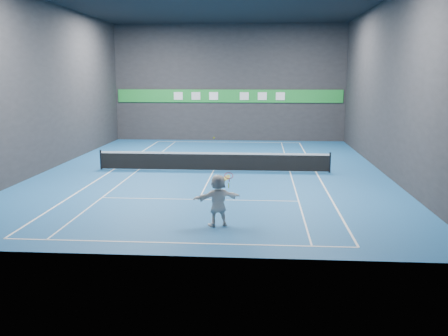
# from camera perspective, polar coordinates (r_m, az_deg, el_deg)

# --- Properties ---
(ground) EXTENTS (26.00, 26.00, 0.00)m
(ground) POSITION_cam_1_polar(r_m,az_deg,el_deg) (26.95, -1.21, -0.31)
(ground) COLOR #1A548F
(ground) RESTS_ON ground
(wall_back) EXTENTS (18.00, 0.10, 9.00)m
(wall_back) POSITION_cam_1_polar(r_m,az_deg,el_deg) (39.44, 0.58, 9.68)
(wall_back) COLOR #272729
(wall_back) RESTS_ON ground
(wall_front) EXTENTS (18.00, 0.10, 9.00)m
(wall_front) POSITION_cam_1_polar(r_m,az_deg,el_deg) (13.60, -6.55, 8.13)
(wall_front) COLOR #272729
(wall_front) RESTS_ON ground
(wall_left) EXTENTS (0.10, 26.00, 9.00)m
(wall_left) POSITION_cam_1_polar(r_m,az_deg,el_deg) (28.77, -19.62, 8.79)
(wall_left) COLOR #272729
(wall_left) RESTS_ON ground
(wall_right) EXTENTS (0.10, 26.00, 9.00)m
(wall_right) POSITION_cam_1_polar(r_m,az_deg,el_deg) (27.14, 18.26, 8.81)
(wall_right) COLOR #272729
(wall_right) RESTS_ON ground
(baseline_near) EXTENTS (10.98, 0.08, 0.01)m
(baseline_near) POSITION_cam_1_polar(r_m,az_deg,el_deg) (15.52, -5.43, -8.52)
(baseline_near) COLOR white
(baseline_near) RESTS_ON ground
(baseline_far) EXTENTS (10.98, 0.08, 0.01)m
(baseline_far) POSITION_cam_1_polar(r_m,az_deg,el_deg) (38.65, 0.46, 2.98)
(baseline_far) COLOR white
(baseline_far) RESTS_ON ground
(sideline_doubles_left) EXTENTS (0.08, 23.78, 0.01)m
(sideline_doubles_left) POSITION_cam_1_polar(r_m,az_deg,el_deg) (28.00, -12.47, -0.15)
(sideline_doubles_left) COLOR white
(sideline_doubles_left) RESTS_ON ground
(sideline_doubles_right) EXTENTS (0.08, 23.78, 0.01)m
(sideline_doubles_right) POSITION_cam_1_polar(r_m,az_deg,el_deg) (26.99, 10.47, -0.46)
(sideline_doubles_right) COLOR white
(sideline_doubles_right) RESTS_ON ground
(sideline_singles_left) EXTENTS (0.06, 23.78, 0.01)m
(sideline_singles_left) POSITION_cam_1_polar(r_m,az_deg,el_deg) (27.64, -9.73, -0.19)
(sideline_singles_left) COLOR white
(sideline_singles_left) RESTS_ON ground
(sideline_singles_right) EXTENTS (0.06, 23.78, 0.01)m
(sideline_singles_right) POSITION_cam_1_polar(r_m,az_deg,el_deg) (26.87, 7.54, -0.43)
(sideline_singles_right) COLOR white
(sideline_singles_right) RESTS_ON ground
(service_line_near) EXTENTS (8.23, 0.06, 0.01)m
(service_line_near) POSITION_cam_1_polar(r_m,az_deg,el_deg) (20.73, -2.90, -3.61)
(service_line_near) COLOR white
(service_line_near) RESTS_ON ground
(service_line_far) EXTENTS (8.23, 0.06, 0.01)m
(service_line_far) POSITION_cam_1_polar(r_m,az_deg,el_deg) (33.23, -0.16, 1.75)
(service_line_far) COLOR white
(service_line_far) RESTS_ON ground
(center_service_line) EXTENTS (0.06, 12.80, 0.01)m
(center_service_line) POSITION_cam_1_polar(r_m,az_deg,el_deg) (26.95, -1.21, -0.31)
(center_service_line) COLOR white
(center_service_line) RESTS_ON ground
(player) EXTENTS (1.74, 1.13, 1.79)m
(player) POSITION_cam_1_polar(r_m,az_deg,el_deg) (16.94, -0.69, -3.69)
(player) COLOR white
(player) RESTS_ON ground
(tennis_ball) EXTENTS (0.06, 0.06, 0.06)m
(tennis_ball) POSITION_cam_1_polar(r_m,az_deg,el_deg) (16.61, -1.16, 3.47)
(tennis_ball) COLOR #E0F528
(tennis_ball) RESTS_ON player
(tennis_net) EXTENTS (12.50, 0.10, 1.07)m
(tennis_net) POSITION_cam_1_polar(r_m,az_deg,el_deg) (26.85, -1.22, 0.82)
(tennis_net) COLOR black
(tennis_net) RESTS_ON ground
(sponsor_banner) EXTENTS (17.64, 0.11, 1.00)m
(sponsor_banner) POSITION_cam_1_polar(r_m,az_deg,el_deg) (39.40, 0.57, 8.23)
(sponsor_banner) COLOR #1F9034
(sponsor_banner) RESTS_ON wall_back
(tennis_racket) EXTENTS (0.45, 0.37, 0.58)m
(tennis_racket) POSITION_cam_1_polar(r_m,az_deg,el_deg) (16.79, 0.53, -1.06)
(tennis_racket) COLOR red
(tennis_racket) RESTS_ON player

